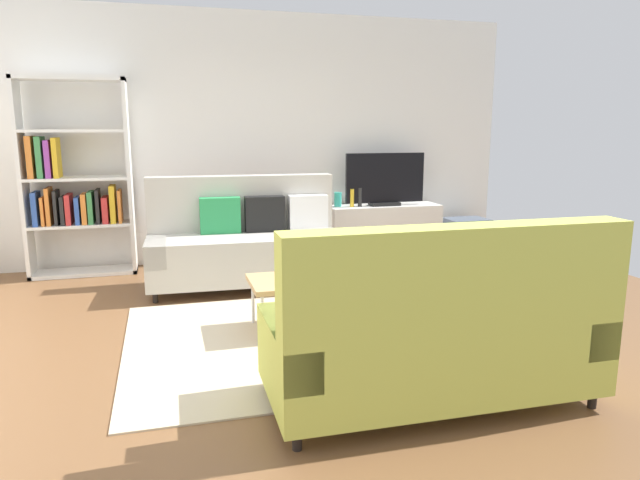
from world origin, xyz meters
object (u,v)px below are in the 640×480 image
at_px(bookshelf, 74,184).
at_px(bottle_0, 352,198).
at_px(couch_green, 433,332).
at_px(couch_beige, 246,242).
at_px(potted_plant, 317,258).
at_px(table_book_0, 304,277).
at_px(vase_0, 338,199).
at_px(bottle_1, 360,197).
at_px(coffee_table, 319,281).
at_px(tv, 385,180).
at_px(tv_console, 383,231).
at_px(storage_trunk, 466,236).

xyz_separation_m(bookshelf, bottle_0, (3.11, -0.06, -0.25)).
height_order(couch_green, bookshelf, bookshelf).
bearing_deg(couch_green, couch_beige, 103.93).
distance_m(couch_beige, couch_green, 2.92).
bearing_deg(couch_green, potted_plant, 104.10).
distance_m(table_book_0, vase_0, 2.60).
xyz_separation_m(couch_beige, bottle_0, (1.42, 0.87, 0.30)).
xyz_separation_m(bottle_0, bottle_1, (0.10, 0.00, 0.01)).
bearing_deg(coffee_table, tv, 57.69).
xyz_separation_m(couch_beige, tv_console, (1.85, 0.91, -0.13)).
bearing_deg(bottle_1, storage_trunk, -2.40).
height_order(couch_green, potted_plant, couch_green).
distance_m(potted_plant, table_book_0, 0.20).
height_order(potted_plant, bottle_0, bottle_0).
distance_m(bottle_0, bottle_1, 0.10).
bearing_deg(potted_plant, tv_console, 58.10).
relative_size(tv, bottle_0, 4.60).
relative_size(bookshelf, bottle_1, 9.14).
xyz_separation_m(tv, vase_0, (-0.58, 0.07, -0.23)).
xyz_separation_m(tv_console, table_book_0, (-1.59, -2.34, 0.12)).
xyz_separation_m(tv, bookshelf, (-3.54, 0.04, 0.04)).
relative_size(bottle_0, bottle_1, 0.95).
relative_size(table_book_0, vase_0, 1.40).
bearing_deg(bookshelf, potted_plant, -49.93).
bearing_deg(vase_0, bottle_1, -19.70).
bearing_deg(bottle_0, table_book_0, -116.74).
height_order(storage_trunk, bottle_1, bottle_1).
bearing_deg(tv_console, tv, -90.00).
xyz_separation_m(storage_trunk, potted_plant, (-2.60, -2.31, 0.38)).
bearing_deg(vase_0, tv_console, -4.93).
height_order(couch_green, tv, tv).
distance_m(couch_beige, potted_plant, 1.55).
height_order(couch_green, vase_0, couch_green).
height_order(tv_console, storage_trunk, tv_console).
distance_m(storage_trunk, vase_0, 1.76).
xyz_separation_m(storage_trunk, table_book_0, (-2.69, -2.24, 0.22)).
distance_m(tv, potted_plant, 2.84).
height_order(couch_green, storage_trunk, couch_green).
bearing_deg(tv, potted_plant, -122.12).
bearing_deg(couch_beige, tv_console, -151.61).
xyz_separation_m(couch_beige, tv, (1.85, 0.89, 0.50)).
bearing_deg(tv, bottle_1, -176.52).
relative_size(tv, vase_0, 5.81).
xyz_separation_m(storage_trunk, bottle_0, (-1.53, 0.06, 0.53)).
distance_m(couch_green, vase_0, 3.86).
bearing_deg(bottle_0, couch_green, -101.42).
height_order(coffee_table, tv, tv).
distance_m(tv_console, bottle_1, 0.55).
height_order(tv, potted_plant, tv).
relative_size(tv, table_book_0, 4.17).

